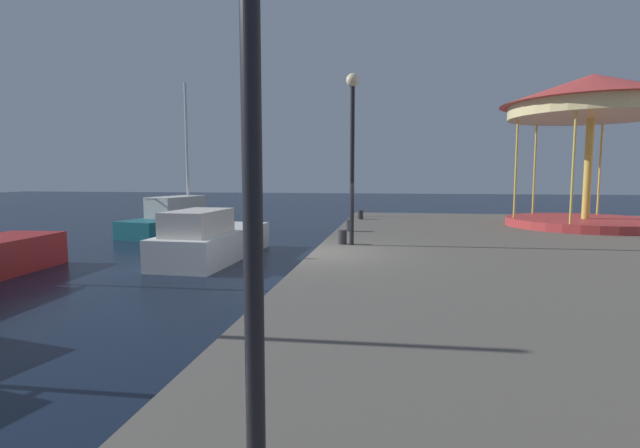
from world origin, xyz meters
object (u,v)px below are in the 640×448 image
at_px(sailboat_teal, 180,219).
at_px(bollard_north, 342,237).
at_px(carousel, 591,113).
at_px(bollard_south, 350,225).
at_px(lamp_post_mid_promenade, 352,130).
at_px(bollard_center, 360,215).
at_px(motorboat_white, 212,240).

relative_size(sailboat_teal, bollard_north, 17.74).
height_order(carousel, bollard_south, carousel).
xyz_separation_m(lamp_post_mid_promenade, bollard_center, (-0.32, 7.77, -2.93)).
xyz_separation_m(sailboat_teal, bollard_south, (8.58, -4.98, 0.35)).
xyz_separation_m(bollard_south, bollard_center, (0.03, 4.59, 0.00)).
distance_m(motorboat_white, bollard_center, 7.62).
bearing_deg(carousel, lamp_post_mid_promenade, -143.51).
distance_m(sailboat_teal, bollard_south, 9.92).
height_order(carousel, lamp_post_mid_promenade, carousel).
xyz_separation_m(carousel, bollard_center, (-8.54, 1.70, -3.99)).
distance_m(carousel, lamp_post_mid_promenade, 10.27).
height_order(sailboat_teal, bollard_north, sailboat_teal).
bearing_deg(bollard_north, lamp_post_mid_promenade, -22.56).
distance_m(motorboat_white, bollard_south, 4.64).
relative_size(lamp_post_mid_promenade, bollard_center, 11.56).
bearing_deg(carousel, bollard_center, 168.76).
xyz_separation_m(sailboat_teal, bollard_north, (8.66, -8.05, 0.35)).
xyz_separation_m(motorboat_white, bollard_south, (4.31, 1.66, 0.37)).
xyz_separation_m(motorboat_white, carousel, (12.88, 4.55, 4.36)).
distance_m(sailboat_teal, motorboat_white, 7.89).
height_order(lamp_post_mid_promenade, bollard_north, lamp_post_mid_promenade).
bearing_deg(motorboat_white, carousel, 19.46).
height_order(bollard_south, bollard_center, same).
bearing_deg(bollard_north, bollard_south, 91.56).
relative_size(carousel, bollard_north, 15.95).
xyz_separation_m(sailboat_teal, motorboat_white, (4.26, -6.64, -0.02)).
bearing_deg(carousel, bollard_south, -161.37).
bearing_deg(bollard_center, bollard_south, -90.34).
bearing_deg(sailboat_teal, carousel, -6.94).
height_order(carousel, bollard_center, carousel).
relative_size(carousel, bollard_south, 15.95).
bearing_deg(bollard_north, bollard_center, 90.42).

